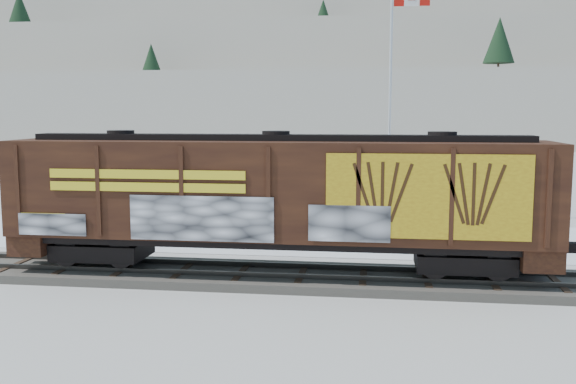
# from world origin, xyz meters

# --- Properties ---
(ground) EXTENTS (500.00, 500.00, 0.00)m
(ground) POSITION_xyz_m (0.00, 0.00, 0.00)
(ground) COLOR white
(ground) RESTS_ON ground
(rail_track) EXTENTS (50.00, 3.40, 0.43)m
(rail_track) POSITION_xyz_m (0.00, 0.00, 0.15)
(rail_track) COLOR #59544C
(rail_track) RESTS_ON ground
(parking_strip) EXTENTS (40.00, 8.00, 0.03)m
(parking_strip) POSITION_xyz_m (0.00, 7.50, 0.01)
(parking_strip) COLOR white
(parking_strip) RESTS_ON ground
(hillside) EXTENTS (360.00, 110.00, 93.00)m
(hillside) POSITION_xyz_m (-0.05, 139.79, 14.37)
(hillside) COLOR white
(hillside) RESTS_ON ground
(hopper_railcar) EXTENTS (17.48, 3.06, 4.40)m
(hopper_railcar) POSITION_xyz_m (-0.86, -0.01, 2.88)
(hopper_railcar) COLOR black
(hopper_railcar) RESTS_ON rail_track
(flagpole) EXTENTS (2.30, 0.90, 11.93)m
(flagpole) POSITION_xyz_m (3.11, 12.41, 4.44)
(flagpole) COLOR silver
(flagpole) RESTS_ON ground
(car_silver) EXTENTS (4.94, 2.50, 1.61)m
(car_silver) POSITION_xyz_m (-9.57, 8.07, 0.84)
(car_silver) COLOR #BBBDC3
(car_silver) RESTS_ON parking_strip
(car_white) EXTENTS (4.98, 3.26, 1.55)m
(car_white) POSITION_xyz_m (-1.33, 6.52, 0.81)
(car_white) COLOR silver
(car_white) RESTS_ON parking_strip
(car_dark) EXTENTS (5.72, 3.76, 1.54)m
(car_dark) POSITION_xyz_m (7.52, 6.23, 0.80)
(car_dark) COLOR black
(car_dark) RESTS_ON parking_strip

